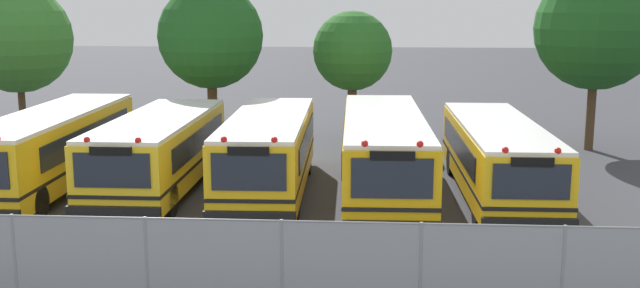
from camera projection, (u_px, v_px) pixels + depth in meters
name	position (u px, v px, depth m)	size (l,w,h in m)	color
ground_plane	(270.00, 191.00, 24.34)	(160.00, 160.00, 0.00)	#38383D
school_bus_0	(52.00, 147.00, 24.52)	(2.61, 10.47, 2.67)	yellow
school_bus_1	(159.00, 150.00, 24.25)	(2.63, 9.26, 2.57)	yellow
school_bus_2	(268.00, 151.00, 23.83)	(2.68, 9.40, 2.66)	yellow
school_bus_3	(384.00, 151.00, 23.60)	(2.77, 10.71, 2.72)	#EAA80C
school_bus_4	(497.00, 156.00, 23.47)	(2.53, 9.84, 2.50)	yellow
tree_0	(18.00, 36.00, 33.89)	(4.97, 4.97, 6.95)	#4C3823
tree_1	(208.00, 35.00, 31.29)	(4.45, 4.45, 6.92)	#4C3823
tree_2	(352.00, 48.00, 32.85)	(3.51, 3.51, 5.74)	#4C3823
tree_3	(596.00, 29.00, 30.23)	(5.01, 5.01, 7.54)	#4C3823
chainlink_fence	(214.00, 259.00, 15.17)	(19.65, 0.07, 1.80)	#9EA0A3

